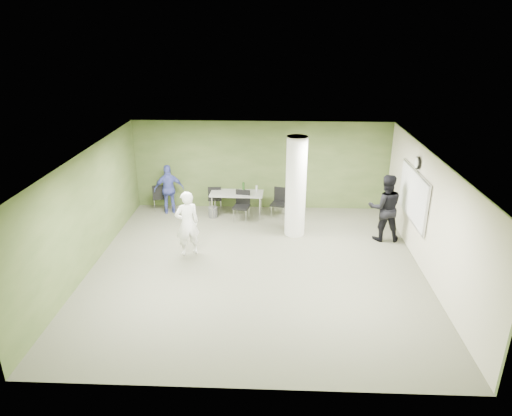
{
  "coord_description": "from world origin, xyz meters",
  "views": [
    {
      "loc": [
        0.41,
        -9.77,
        5.49
      ],
      "look_at": [
        -0.04,
        1.0,
        1.16
      ],
      "focal_mm": 32.0,
      "sensor_mm": 36.0,
      "label": 1
    }
  ],
  "objects_px": {
    "woman_white": "(187,223)",
    "chair_back_left": "(160,195)",
    "man_black": "(385,208)",
    "man_blue": "(169,189)",
    "folding_table": "(237,194)"
  },
  "relations": [
    {
      "from": "man_black",
      "to": "man_blue",
      "type": "height_order",
      "value": "man_black"
    },
    {
      "from": "chair_back_left",
      "to": "man_blue",
      "type": "height_order",
      "value": "man_blue"
    },
    {
      "from": "man_black",
      "to": "man_blue",
      "type": "xyz_separation_m",
      "value": [
        -6.24,
        1.65,
        -0.15
      ]
    },
    {
      "from": "woman_white",
      "to": "chair_back_left",
      "type": "bearing_deg",
      "value": -91.49
    },
    {
      "from": "woman_white",
      "to": "man_blue",
      "type": "height_order",
      "value": "woman_white"
    },
    {
      "from": "folding_table",
      "to": "woman_white",
      "type": "xyz_separation_m",
      "value": [
        -1.05,
        -2.58,
        0.14
      ]
    },
    {
      "from": "chair_back_left",
      "to": "man_blue",
      "type": "xyz_separation_m",
      "value": [
        0.36,
        -0.17,
        0.27
      ]
    },
    {
      "from": "folding_table",
      "to": "man_blue",
      "type": "height_order",
      "value": "man_blue"
    },
    {
      "from": "chair_back_left",
      "to": "woman_white",
      "type": "relative_size",
      "value": 0.52
    },
    {
      "from": "folding_table",
      "to": "man_blue",
      "type": "xyz_separation_m",
      "value": [
        -2.12,
        0.17,
        0.07
      ]
    },
    {
      "from": "man_blue",
      "to": "folding_table",
      "type": "bearing_deg",
      "value": 160.79
    },
    {
      "from": "woman_white",
      "to": "man_blue",
      "type": "distance_m",
      "value": 2.95
    },
    {
      "from": "folding_table",
      "to": "man_black",
      "type": "distance_m",
      "value": 4.38
    },
    {
      "from": "woman_white",
      "to": "man_black",
      "type": "relative_size",
      "value": 0.92
    },
    {
      "from": "man_black",
      "to": "folding_table",
      "type": "bearing_deg",
      "value": -19.94
    }
  ]
}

